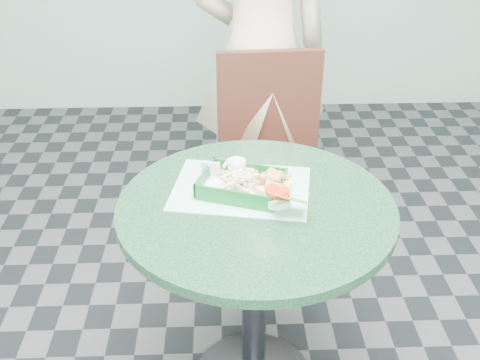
{
  "coord_description": "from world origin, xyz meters",
  "views": [
    {
      "loc": [
        -0.1,
        -1.36,
        1.66
      ],
      "look_at": [
        -0.04,
        0.1,
        0.79
      ],
      "focal_mm": 42.0,
      "sensor_mm": 36.0,
      "label": 1
    }
  ],
  "objects_px": {
    "dining_chair": "(270,148)",
    "diner_person": "(262,18)",
    "food_basket": "(242,193)",
    "crab_sandwich": "(271,180)",
    "sauce_ramekin": "(228,171)",
    "cafe_table": "(255,255)"
  },
  "relations": [
    {
      "from": "diner_person",
      "to": "food_basket",
      "type": "height_order",
      "value": "diner_person"
    },
    {
      "from": "cafe_table",
      "to": "dining_chair",
      "type": "distance_m",
      "value": 0.8
    },
    {
      "from": "crab_sandwich",
      "to": "sauce_ramekin",
      "type": "xyz_separation_m",
      "value": [
        -0.13,
        0.05,
        0.0
      ]
    },
    {
      "from": "cafe_table",
      "to": "dining_chair",
      "type": "xyz_separation_m",
      "value": [
        0.11,
        0.79,
        -0.05
      ]
    },
    {
      "from": "dining_chair",
      "to": "diner_person",
      "type": "height_order",
      "value": "diner_person"
    },
    {
      "from": "food_basket",
      "to": "crab_sandwich",
      "type": "distance_m",
      "value": 0.1
    },
    {
      "from": "crab_sandwich",
      "to": "sauce_ramekin",
      "type": "distance_m",
      "value": 0.14
    },
    {
      "from": "food_basket",
      "to": "crab_sandwich",
      "type": "xyz_separation_m",
      "value": [
        0.09,
        0.02,
        0.03
      ]
    },
    {
      "from": "diner_person",
      "to": "food_basket",
      "type": "xyz_separation_m",
      "value": [
        -0.13,
        -1.0,
        -0.25
      ]
    },
    {
      "from": "diner_person",
      "to": "crab_sandwich",
      "type": "height_order",
      "value": "diner_person"
    },
    {
      "from": "dining_chair",
      "to": "food_basket",
      "type": "bearing_deg",
      "value": -105.32
    },
    {
      "from": "dining_chair",
      "to": "sauce_ramekin",
      "type": "height_order",
      "value": "dining_chair"
    },
    {
      "from": "food_basket",
      "to": "cafe_table",
      "type": "bearing_deg",
      "value": -58.07
    },
    {
      "from": "dining_chair",
      "to": "diner_person",
      "type": "distance_m",
      "value": 0.56
    },
    {
      "from": "food_basket",
      "to": "crab_sandwich",
      "type": "height_order",
      "value": "crab_sandwich"
    },
    {
      "from": "diner_person",
      "to": "food_basket",
      "type": "distance_m",
      "value": 1.04
    },
    {
      "from": "sauce_ramekin",
      "to": "dining_chair",
      "type": "bearing_deg",
      "value": 73.81
    },
    {
      "from": "cafe_table",
      "to": "food_basket",
      "type": "height_order",
      "value": "food_basket"
    },
    {
      "from": "cafe_table",
      "to": "food_basket",
      "type": "xyz_separation_m",
      "value": [
        -0.04,
        0.06,
        0.19
      ]
    },
    {
      "from": "cafe_table",
      "to": "crab_sandwich",
      "type": "bearing_deg",
      "value": 59.14
    },
    {
      "from": "diner_person",
      "to": "sauce_ramekin",
      "type": "distance_m",
      "value": 0.97
    },
    {
      "from": "dining_chair",
      "to": "food_basket",
      "type": "height_order",
      "value": "dining_chair"
    }
  ]
}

